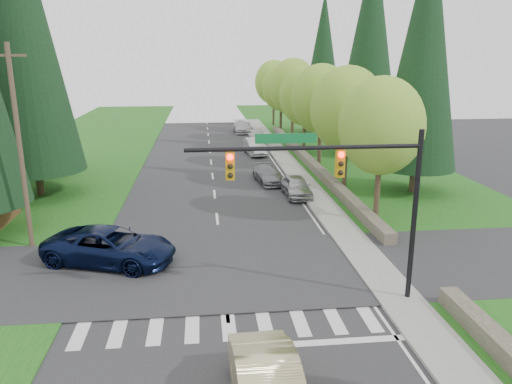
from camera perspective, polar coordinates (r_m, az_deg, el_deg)
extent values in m
plane|color=#28282B|center=(15.88, -2.45, -20.91)|extent=(120.00, 120.00, 0.00)
cube|color=#1A5416|center=(36.77, 15.97, -0.02)|extent=(14.00, 110.00, 0.06)
cube|color=#1A5416|center=(36.23, -25.73, -1.20)|extent=(14.00, 110.00, 0.06)
cube|color=#28282B|center=(22.82, -3.82, -8.99)|extent=(120.00, 8.00, 0.10)
cube|color=gray|center=(36.82, 5.98, 0.58)|extent=(1.80, 80.00, 0.13)
cube|color=gray|center=(36.66, 4.68, 0.54)|extent=(0.20, 80.00, 0.13)
cube|color=#4C4438|center=(44.73, 5.99, 3.58)|extent=(0.70, 40.00, 0.70)
cylinder|color=black|center=(19.95, 17.63, -2.87)|extent=(0.20, 0.20, 6.80)
cylinder|color=black|center=(17.96, 5.65, 5.04)|extent=(8.60, 0.16, 0.16)
cube|color=#0C662D|center=(17.82, 3.43, 6.14)|extent=(2.20, 0.04, 0.35)
cube|color=#BF8C0C|center=(18.38, 9.57, 3.23)|extent=(0.32, 0.24, 1.00)
sphere|color=#FF0C05|center=(18.18, 9.74, 4.21)|extent=(0.22, 0.22, 0.22)
cube|color=#BF8C0C|center=(17.73, -2.99, 2.98)|extent=(0.32, 0.24, 1.00)
sphere|color=#FF0C05|center=(17.52, -2.98, 4.00)|extent=(0.22, 0.22, 0.22)
cylinder|color=#473828|center=(26.65, -25.36, 4.38)|extent=(0.24, 0.24, 10.00)
cube|color=#473828|center=(26.29, -26.47, 13.81)|extent=(1.60, 0.10, 0.12)
cylinder|color=#38281C|center=(29.43, 13.75, 1.11)|extent=(0.32, 0.32, 4.76)
ellipsoid|color=#69A02B|center=(28.83, 14.15, 7.34)|extent=(4.80, 4.80, 5.52)
cylinder|color=#38281C|center=(35.93, 10.18, 3.97)|extent=(0.32, 0.32, 4.93)
ellipsoid|color=#69A02B|center=(35.44, 10.43, 9.28)|extent=(5.20, 5.20, 5.98)
cylinder|color=#38281C|center=(42.52, 7.30, 5.91)|extent=(0.32, 0.32, 5.04)
ellipsoid|color=#69A02B|center=(42.11, 7.46, 10.50)|extent=(5.00, 5.00, 5.75)
cylinder|color=#38281C|center=(49.32, 5.53, 7.12)|extent=(0.32, 0.32, 4.82)
ellipsoid|color=#69A02B|center=(48.96, 5.63, 10.90)|extent=(5.00, 5.00, 5.75)
cylinder|color=#38281C|center=(56.12, 4.19, 8.31)|extent=(0.32, 0.32, 5.15)
ellipsoid|color=#69A02B|center=(55.81, 4.26, 11.88)|extent=(5.40, 5.40, 6.21)
cylinder|color=#38281C|center=(62.97, 2.85, 8.89)|extent=(0.32, 0.32, 4.70)
ellipsoid|color=#69A02B|center=(62.69, 2.89, 11.79)|extent=(4.80, 4.80, 5.52)
cylinder|color=#38281C|center=(69.85, 2.03, 9.65)|extent=(0.32, 0.32, 4.98)
ellipsoid|color=#69A02B|center=(69.60, 2.05, 12.42)|extent=(5.20, 5.20, 5.98)
cylinder|color=#38281C|center=(37.51, -23.49, 1.12)|extent=(0.50, 0.50, 2.00)
cone|color=black|center=(36.61, -25.27, 16.93)|extent=(6.46, 6.46, 19.00)
cylinder|color=#38281C|center=(43.70, -23.77, 2.95)|extent=(0.50, 0.50, 2.00)
cone|color=black|center=(42.90, -25.14, 15.16)|extent=(5.78, 5.78, 17.00)
cylinder|color=#38281C|center=(36.93, 17.52, 1.47)|extent=(0.50, 0.50, 2.00)
cone|color=black|center=(35.96, 18.68, 15.21)|extent=(5.44, 5.44, 16.00)
cylinder|color=#38281C|center=(50.08, 12.26, 5.33)|extent=(0.50, 0.50, 2.00)
cone|color=black|center=(49.40, 12.93, 16.59)|extent=(6.12, 6.12, 18.00)
cylinder|color=#38281C|center=(63.12, 7.42, 7.56)|extent=(0.50, 0.50, 2.00)
cone|color=black|center=(62.56, 7.68, 15.11)|extent=(5.10, 5.10, 15.00)
imported|color=black|center=(24.21, -16.33, -5.98)|extent=(6.67, 4.65, 1.69)
imported|color=#A1A1A6|center=(34.35, 4.65, 0.63)|extent=(1.79, 4.19, 1.41)
imported|color=slate|center=(38.00, 1.44, 2.00)|extent=(2.32, 4.54, 1.26)
imported|color=#BABABF|center=(49.02, -0.10, 5.21)|extent=(2.21, 4.90, 1.56)
imported|color=silver|center=(55.13, 0.15, 6.35)|extent=(2.23, 4.78, 1.58)
imported|color=#ADACB1|center=(63.26, -1.64, 7.42)|extent=(2.09, 4.89, 1.40)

